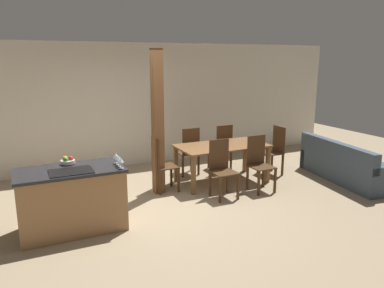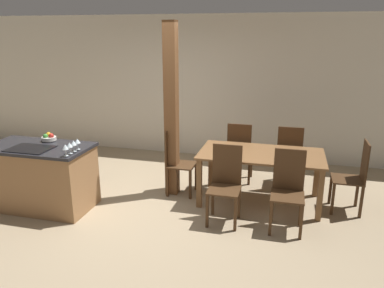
{
  "view_description": "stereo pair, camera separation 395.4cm",
  "coord_description": "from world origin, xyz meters",
  "px_view_note": "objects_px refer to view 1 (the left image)",
  "views": [
    {
      "loc": [
        -2.03,
        -5.37,
        2.37
      ],
      "look_at": [
        0.6,
        0.2,
        0.95
      ],
      "focal_mm": 35.0,
      "sensor_mm": 36.0,
      "label": 1
    },
    {
      "loc": [
        1.8,
        -4.38,
        2.36
      ],
      "look_at": [
        0.6,
        0.2,
        0.95
      ],
      "focal_mm": 35.0,
      "sensor_mm": 36.0,
      "label": 2
    }
  ],
  "objects_px": {
    "kitchen_island": "(72,200)",
    "wine_glass_middle": "(119,159)",
    "dining_table": "(222,150)",
    "dining_chair_far_left": "(189,151)",
    "dining_chair_far_right": "(222,147)",
    "timber_post": "(158,123)",
    "wine_glass_near": "(121,160)",
    "dining_chair_near_right": "(259,163)",
    "dining_chair_near_left": "(222,168)",
    "wine_glass_far": "(118,157)",
    "wine_glass_end": "(116,156)",
    "dining_chair_head_end": "(161,164)",
    "couch": "(348,167)",
    "dining_chair_foot_end": "(274,150)",
    "fruit_bowl": "(68,161)"
  },
  "relations": [
    {
      "from": "dining_chair_near_left",
      "to": "dining_chair_head_end",
      "type": "height_order",
      "value": "same"
    },
    {
      "from": "dining_chair_near_left",
      "to": "dining_chair_head_end",
      "type": "distance_m",
      "value": 1.09
    },
    {
      "from": "wine_glass_far",
      "to": "wine_glass_end",
      "type": "distance_m",
      "value": 0.09
    },
    {
      "from": "fruit_bowl",
      "to": "dining_chair_near_right",
      "type": "relative_size",
      "value": 0.2
    },
    {
      "from": "dining_chair_foot_end",
      "to": "timber_post",
      "type": "height_order",
      "value": "timber_post"
    },
    {
      "from": "fruit_bowl",
      "to": "dining_chair_head_end",
      "type": "bearing_deg",
      "value": 22.18
    },
    {
      "from": "wine_glass_end",
      "to": "dining_table",
      "type": "distance_m",
      "value": 2.51
    },
    {
      "from": "wine_glass_far",
      "to": "wine_glass_middle",
      "type": "bearing_deg",
      "value": -90.0
    },
    {
      "from": "wine_glass_end",
      "to": "timber_post",
      "type": "relative_size",
      "value": 0.06
    },
    {
      "from": "couch",
      "to": "wine_glass_far",
      "type": "bearing_deg",
      "value": 98.81
    },
    {
      "from": "wine_glass_near",
      "to": "dining_chair_near_right",
      "type": "height_order",
      "value": "wine_glass_near"
    },
    {
      "from": "wine_glass_middle",
      "to": "dining_chair_near_right",
      "type": "relative_size",
      "value": 0.15
    },
    {
      "from": "wine_glass_end",
      "to": "wine_glass_near",
      "type": "bearing_deg",
      "value": -90.0
    },
    {
      "from": "dining_table",
      "to": "dining_chair_near_right",
      "type": "height_order",
      "value": "dining_chair_near_right"
    },
    {
      "from": "dining_chair_far_right",
      "to": "wine_glass_far",
      "type": "bearing_deg",
      "value": 32.96
    },
    {
      "from": "wine_glass_end",
      "to": "dining_chair_head_end",
      "type": "height_order",
      "value": "wine_glass_end"
    },
    {
      "from": "wine_glass_near",
      "to": "dining_chair_head_end",
      "type": "distance_m",
      "value": 1.7
    },
    {
      "from": "dining_chair_near_left",
      "to": "dining_chair_far_right",
      "type": "distance_m",
      "value": 1.57
    },
    {
      "from": "kitchen_island",
      "to": "wine_glass_middle",
      "type": "height_order",
      "value": "wine_glass_middle"
    },
    {
      "from": "wine_glass_middle",
      "to": "dining_table",
      "type": "distance_m",
      "value": 2.59
    },
    {
      "from": "dining_chair_foot_end",
      "to": "wine_glass_end",
      "type": "bearing_deg",
      "value": -74.75
    },
    {
      "from": "wine_glass_end",
      "to": "couch",
      "type": "height_order",
      "value": "wine_glass_end"
    },
    {
      "from": "wine_glass_end",
      "to": "couch",
      "type": "bearing_deg",
      "value": 0.01
    },
    {
      "from": "dining_chair_far_left",
      "to": "dining_chair_far_right",
      "type": "relative_size",
      "value": 1.0
    },
    {
      "from": "dining_chair_near_left",
      "to": "dining_chair_far_right",
      "type": "relative_size",
      "value": 1.0
    },
    {
      "from": "dining_table",
      "to": "dining_chair_far_left",
      "type": "height_order",
      "value": "dining_chair_far_left"
    },
    {
      "from": "wine_glass_near",
      "to": "dining_chair_near_right",
      "type": "relative_size",
      "value": 0.15
    },
    {
      "from": "dining_table",
      "to": "dining_chair_head_end",
      "type": "relative_size",
      "value": 1.73
    },
    {
      "from": "wine_glass_far",
      "to": "couch",
      "type": "xyz_separation_m",
      "value": [
        4.63,
        0.09,
        -0.75
      ]
    },
    {
      "from": "dining_chair_near_right",
      "to": "timber_post",
      "type": "distance_m",
      "value": 1.97
    },
    {
      "from": "wine_glass_middle",
      "to": "dining_chair_near_left",
      "type": "xyz_separation_m",
      "value": [
        1.9,
        0.47,
        -0.5
      ]
    },
    {
      "from": "kitchen_island",
      "to": "couch",
      "type": "distance_m",
      "value": 5.27
    },
    {
      "from": "timber_post",
      "to": "wine_glass_end",
      "type": "bearing_deg",
      "value": -136.17
    },
    {
      "from": "timber_post",
      "to": "fruit_bowl",
      "type": "bearing_deg",
      "value": -157.68
    },
    {
      "from": "fruit_bowl",
      "to": "couch",
      "type": "xyz_separation_m",
      "value": [
        5.25,
        -0.28,
        -0.68
      ]
    },
    {
      "from": "wine_glass_far",
      "to": "dining_chair_far_left",
      "type": "xyz_separation_m",
      "value": [
        1.9,
        1.74,
        -0.5
      ]
    },
    {
      "from": "dining_chair_far_right",
      "to": "wine_glass_end",
      "type": "bearing_deg",
      "value": 31.55
    },
    {
      "from": "dining_chair_far_right",
      "to": "timber_post",
      "type": "height_order",
      "value": "timber_post"
    },
    {
      "from": "wine_glass_near",
      "to": "dining_chair_far_left",
      "type": "xyz_separation_m",
      "value": [
        1.9,
        1.92,
        -0.5
      ]
    },
    {
      "from": "wine_glass_end",
      "to": "dining_chair_foot_end",
      "type": "xyz_separation_m",
      "value": [
        3.54,
        0.96,
        -0.5
      ]
    },
    {
      "from": "wine_glass_end",
      "to": "dining_chair_near_left",
      "type": "xyz_separation_m",
      "value": [
        1.9,
        0.28,
        -0.5
      ]
    },
    {
      "from": "fruit_bowl",
      "to": "wine_glass_far",
      "type": "relative_size",
      "value": 1.34
    },
    {
      "from": "wine_glass_near",
      "to": "timber_post",
      "type": "bearing_deg",
      "value": 51.12
    },
    {
      "from": "dining_chair_far_right",
      "to": "dining_chair_head_end",
      "type": "relative_size",
      "value": 1.0
    },
    {
      "from": "dining_chair_head_end",
      "to": "timber_post",
      "type": "bearing_deg",
      "value": 108.55
    },
    {
      "from": "wine_glass_near",
      "to": "dining_chair_near_right",
      "type": "xyz_separation_m",
      "value": [
        2.68,
        0.56,
        -0.5
      ]
    },
    {
      "from": "wine_glass_near",
      "to": "dining_table",
      "type": "xyz_separation_m",
      "value": [
        2.29,
        1.24,
        -0.37
      ]
    },
    {
      "from": "dining_table",
      "to": "dining_chair_far_left",
      "type": "bearing_deg",
      "value": 119.71
    },
    {
      "from": "dining_chair_near_left",
      "to": "dining_chair_foot_end",
      "type": "distance_m",
      "value": 1.77
    },
    {
      "from": "dining_chair_head_end",
      "to": "dining_table",
      "type": "bearing_deg",
      "value": -90.0
    }
  ]
}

